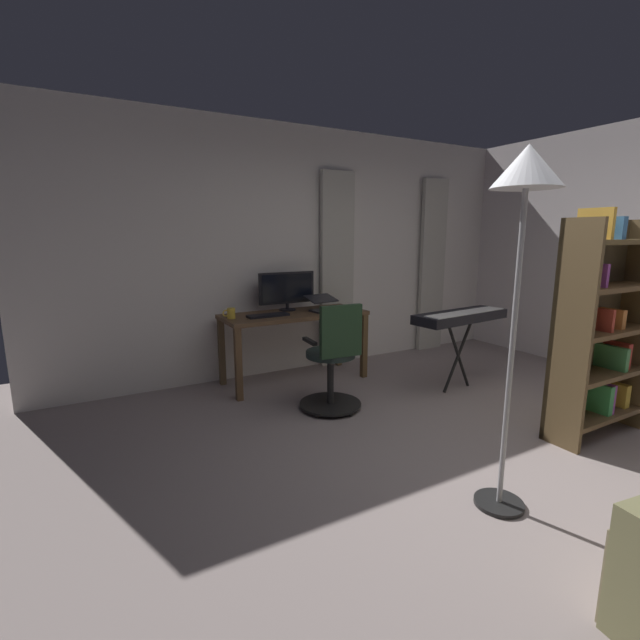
% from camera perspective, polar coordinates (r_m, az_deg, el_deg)
% --- Properties ---
extents(ground_plane, '(7.53, 7.53, 0.00)m').
position_cam_1_polar(ground_plane, '(3.29, 22.43, -17.96)').
color(ground_plane, gray).
extents(back_room_partition, '(5.79, 0.10, 2.72)m').
position_cam_1_polar(back_room_partition, '(5.12, -2.19, 8.86)').
color(back_room_partition, silver).
rests_on(back_room_partition, ground).
extents(curtain_left_panel, '(0.40, 0.06, 2.26)m').
position_cam_1_polar(curtain_left_panel, '(6.14, 14.29, 6.74)').
color(curtain_left_panel, '#B8B6AA').
rests_on(curtain_left_panel, ground).
extents(curtain_right_panel, '(0.43, 0.06, 2.26)m').
position_cam_1_polar(curtain_right_panel, '(5.22, 2.22, 6.38)').
color(curtain_right_panel, '#B8B6AA').
rests_on(curtain_right_panel, ground).
extents(desk, '(1.51, 0.60, 0.74)m').
position_cam_1_polar(desk, '(4.64, -3.34, -0.28)').
color(desk, brown).
rests_on(desk, ground).
extents(office_chair, '(0.56, 0.56, 0.97)m').
position_cam_1_polar(office_chair, '(3.88, 1.76, -5.41)').
color(office_chair, black).
rests_on(office_chair, ground).
extents(computer_monitor, '(0.64, 0.18, 0.41)m').
position_cam_1_polar(computer_monitor, '(4.76, -4.29, 4.02)').
color(computer_monitor, black).
rests_on(computer_monitor, desk).
extents(computer_keyboard, '(0.42, 0.14, 0.02)m').
position_cam_1_polar(computer_keyboard, '(4.43, -6.74, 0.60)').
color(computer_keyboard, black).
rests_on(computer_keyboard, desk).
extents(laptop, '(0.37, 0.37, 0.16)m').
position_cam_1_polar(laptop, '(4.72, 0.65, 1.83)').
color(laptop, '#232328').
rests_on(laptop, desk).
extents(computer_mouse, '(0.06, 0.10, 0.04)m').
position_cam_1_polar(computer_mouse, '(4.84, 3.75, 1.61)').
color(computer_mouse, '#333338').
rests_on(computer_mouse, desk).
extents(mug_tea, '(0.13, 0.08, 0.10)m').
position_cam_1_polar(mug_tea, '(4.37, -11.46, 0.86)').
color(mug_tea, gold).
rests_on(mug_tea, desk).
extents(bookshelf, '(0.89, 0.30, 1.73)m').
position_cam_1_polar(bookshelf, '(3.99, 32.30, -1.17)').
color(bookshelf, brown).
rests_on(bookshelf, ground).
extents(piano_keyboard, '(1.10, 0.42, 0.81)m').
position_cam_1_polar(piano_keyboard, '(4.56, 17.73, 0.26)').
color(piano_keyboard, black).
rests_on(piano_keyboard, ground).
extents(floor_lamp, '(0.36, 0.36, 1.99)m').
position_cam_1_polar(floor_lamp, '(2.54, 24.95, 13.86)').
color(floor_lamp, black).
rests_on(floor_lamp, ground).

